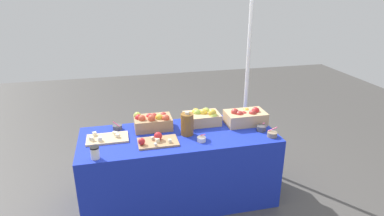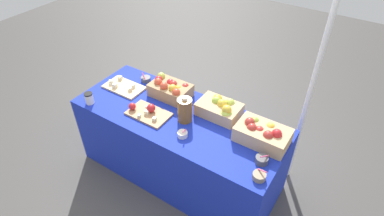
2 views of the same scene
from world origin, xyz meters
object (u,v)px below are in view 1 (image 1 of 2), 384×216
object	(u,v)px
apple_crate_left	(245,117)
cutting_board_front	(156,141)
cutting_board_back	(107,138)
sample_bowl_near	(272,134)
cider_jug	(187,124)
apple_crate_right	(153,121)
sample_bowl_mid	(117,127)
apple_crate_middle	(203,117)
sample_bowl_far	(261,128)
tent_pole	(247,86)
sample_bowl_extra	(201,139)
coffee_cup	(95,153)

from	to	relation	value
apple_crate_left	cutting_board_front	size ratio (longest dim) A/B	1.12
cutting_board_front	cutting_board_back	distance (m)	0.48
sample_bowl_near	cider_jug	world-z (taller)	cider_jug
apple_crate_right	cutting_board_front	bearing A→B (deg)	-92.29
apple_crate_right	apple_crate_left	bearing A→B (deg)	-5.50
sample_bowl_near	sample_bowl_mid	world-z (taller)	sample_bowl_near
cutting_board_back	apple_crate_middle	bearing A→B (deg)	8.61
apple_crate_right	cutting_board_front	world-z (taller)	apple_crate_right
apple_crate_right	sample_bowl_mid	xyz separation A→B (m)	(-0.36, 0.07, -0.06)
apple_crate_right	cider_jug	size ratio (longest dim) A/B	1.55
apple_crate_right	sample_bowl_far	distance (m)	1.09
apple_crate_middle	tent_pole	world-z (taller)	tent_pole
apple_crate_middle	sample_bowl_extra	size ratio (longest dim) A/B	4.26
apple_crate_right	sample_bowl_far	bearing A→B (deg)	-16.16
cider_jug	tent_pole	world-z (taller)	tent_pole
sample_bowl_far	sample_bowl_extra	bearing A→B (deg)	-172.17
apple_crate_middle	tent_pole	distance (m)	0.74
apple_crate_left	tent_pole	bearing A→B (deg)	67.14
cutting_board_back	cider_jug	size ratio (longest dim) A/B	1.62
apple_crate_right	cutting_board_front	distance (m)	0.33
apple_crate_middle	sample_bowl_far	xyz separation A→B (m)	(0.52, -0.31, -0.04)
cutting_board_front	cider_jug	xyz separation A→B (m)	(0.32, 0.11, 0.09)
apple_crate_left	cutting_board_back	xyz separation A→B (m)	(-1.41, -0.05, -0.06)
sample_bowl_extra	cider_jug	size ratio (longest dim) A/B	0.36
cutting_board_back	tent_pole	size ratio (longest dim) A/B	0.19
sample_bowl_extra	sample_bowl_mid	bearing A→B (deg)	148.89
cutting_board_back	coffee_cup	xyz separation A→B (m)	(-0.09, -0.35, 0.04)
cutting_board_front	sample_bowl_far	distance (m)	1.06
apple_crate_left	sample_bowl_far	world-z (taller)	apple_crate_left
apple_crate_left	cutting_board_back	bearing A→B (deg)	-177.81
cutting_board_back	cider_jug	world-z (taller)	cider_jug
apple_crate_middle	cutting_board_front	distance (m)	0.63
apple_crate_right	coffee_cup	size ratio (longest dim) A/B	3.41
cutting_board_front	cider_jug	distance (m)	0.35
apple_crate_left	cutting_board_front	distance (m)	0.99
cutting_board_back	sample_bowl_near	world-z (taller)	sample_bowl_near
sample_bowl_far	cutting_board_front	bearing A→B (deg)	-178.63
apple_crate_left	sample_bowl_extra	world-z (taller)	apple_crate_left
sample_bowl_mid	cutting_board_back	bearing A→B (deg)	-115.78
sample_bowl_mid	cider_jug	xyz separation A→B (m)	(0.66, -0.28, 0.09)
apple_crate_left	coffee_cup	distance (m)	1.55
coffee_cup	tent_pole	bearing A→B (deg)	26.79
cutting_board_front	sample_bowl_near	xyz separation A→B (m)	(1.10, -0.12, 0.00)
apple_crate_middle	sample_bowl_near	distance (m)	0.72
apple_crate_middle	apple_crate_left	bearing A→B (deg)	-12.66
cutting_board_back	sample_bowl_extra	xyz separation A→B (m)	(0.86, -0.25, 0.01)
sample_bowl_far	sample_bowl_extra	world-z (taller)	sample_bowl_far
apple_crate_left	sample_bowl_extra	size ratio (longest dim) A/B	4.80
sample_bowl_extra	tent_pole	xyz separation A→B (m)	(0.74, 0.75, 0.24)
cutting_board_back	sample_bowl_near	size ratio (longest dim) A/B	3.91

